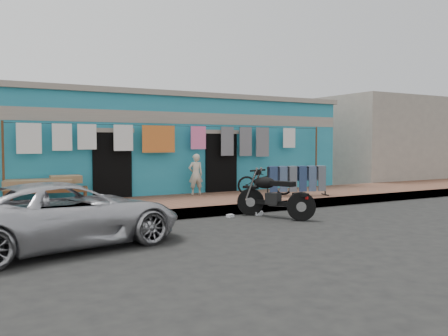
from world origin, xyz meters
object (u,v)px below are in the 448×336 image
at_px(seated_person, 196,174).
at_px(motorcycle, 275,194).
at_px(jeans_rack, 297,180).
at_px(car, 65,213).
at_px(charpoy, 48,191).
at_px(bicycle, 265,177).

relative_size(seated_person, motorcycle, 0.65).
relative_size(seated_person, jeans_rack, 0.64).
bearing_deg(car, motorcycle, -92.54).
bearing_deg(seated_person, charpoy, 9.34).
bearing_deg(charpoy, car, -95.39).
height_order(seated_person, motorcycle, seated_person).
height_order(car, charpoy, car).
bearing_deg(motorcycle, seated_person, 73.48).
distance_m(bicycle, jeans_rack, 0.95).
distance_m(car, seated_person, 6.34).
relative_size(car, bicycle, 2.54).
xyz_separation_m(motorcycle, jeans_rack, (2.04, 1.74, 0.13)).
relative_size(bicycle, motorcycle, 0.87).
xyz_separation_m(car, jeans_rack, (7.05, 2.58, 0.12)).
bearing_deg(motorcycle, charpoy, 121.15).
bearing_deg(jeans_rack, charpoy, 166.47).
bearing_deg(charpoy, seated_person, 2.11).
distance_m(car, charpoy, 4.20).
xyz_separation_m(bicycle, jeans_rack, (0.66, -0.67, -0.08)).
height_order(bicycle, motorcycle, bicycle).
bearing_deg(bicycle, charpoy, 115.22).
relative_size(car, jeans_rack, 2.17).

